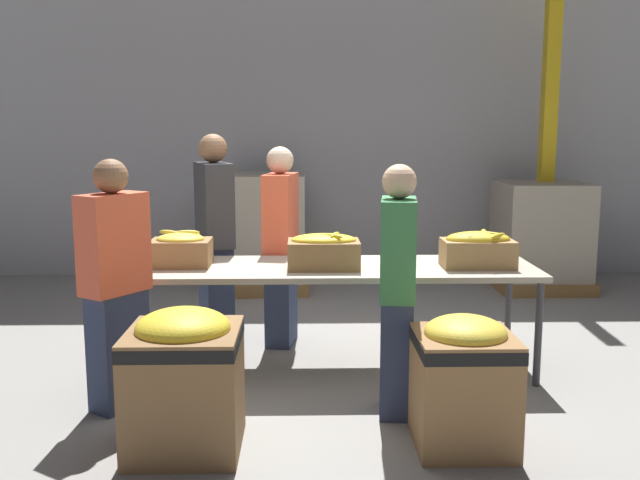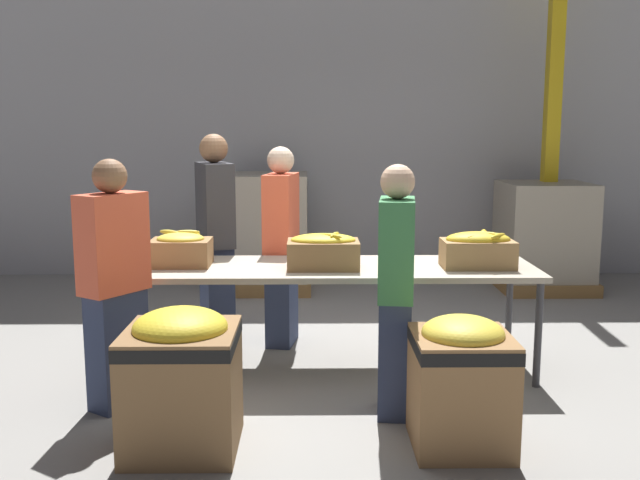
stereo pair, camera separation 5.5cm
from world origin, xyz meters
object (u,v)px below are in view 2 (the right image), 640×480
object	(u,v)px
banana_box_0	(181,249)
pallet_stack_0	(265,232)
volunteer_2	(281,247)
donation_bin_0	(182,375)
donation_bin_1	(461,378)
pallet_stack_1	(544,237)
volunteer_0	(216,241)
volunteer_3	(396,292)
support_pillar	(553,101)
banana_box_2	(478,249)
sorting_table	(326,272)
banana_box_1	(323,251)
volunteer_1	(115,286)

from	to	relation	value
banana_box_0	pallet_stack_0	bearing A→B (deg)	80.82
volunteer_2	donation_bin_0	size ratio (longest dim) A/B	2.02
banana_box_0	donation_bin_1	distance (m)	2.21
donation_bin_0	pallet_stack_1	world-z (taller)	pallet_stack_1
volunteer_0	volunteer_3	xyz separation A→B (m)	(1.27, -1.45, -0.08)
volunteer_2	donation_bin_0	bearing A→B (deg)	-3.59
volunteer_0	donation_bin_1	xyz separation A→B (m)	(1.58, -1.93, -0.45)
support_pillar	pallet_stack_1	size ratio (longest dim) A/B	3.49
banana_box_2	sorting_table	bearing A→B (deg)	176.47
pallet_stack_0	pallet_stack_1	distance (m)	2.99
banana_box_1	sorting_table	bearing A→B (deg)	73.52
volunteer_1	support_pillar	distance (m)	5.21
banana_box_2	pallet_stack_0	distance (m)	3.19
banana_box_1	donation_bin_1	size ratio (longest dim) A/B	0.67
volunteer_3	volunteer_1	bearing A→B (deg)	93.38
banana_box_1	banana_box_2	bearing A→B (deg)	0.83
volunteer_1	banana_box_0	bearing A→B (deg)	11.64
pallet_stack_0	volunteer_0	bearing A→B (deg)	-97.64
volunteer_3	banana_box_2	bearing A→B (deg)	-35.16
sorting_table	banana_box_2	world-z (taller)	banana_box_2
banana_box_0	donation_bin_1	world-z (taller)	banana_box_0
pallet_stack_1	pallet_stack_0	bearing A→B (deg)	178.80
banana_box_2	banana_box_1	bearing A→B (deg)	-179.17
donation_bin_1	support_pillar	distance (m)	4.63
banana_box_1	volunteer_1	size ratio (longest dim) A/B	0.32
volunteer_3	donation_bin_1	size ratio (longest dim) A/B	2.07
sorting_table	support_pillar	world-z (taller)	support_pillar
volunteer_0	support_pillar	bearing A→B (deg)	101.77
banana_box_0	volunteer_1	bearing A→B (deg)	-112.52
banana_box_2	donation_bin_0	size ratio (longest dim) A/B	0.63
banana_box_2	volunteer_1	bearing A→B (deg)	-165.94
sorting_table	pallet_stack_0	bearing A→B (deg)	102.88
volunteer_3	donation_bin_0	xyz separation A→B (m)	(-1.21, -0.47, -0.34)
pallet_stack_1	support_pillar	bearing A→B (deg)	62.66
volunteer_1	donation_bin_1	xyz separation A→B (m)	(2.02, -0.59, -0.38)
volunteer_1	volunteer_3	size ratio (longest dim) A/B	1.02
volunteer_1	pallet_stack_1	bearing A→B (deg)	-14.59
banana_box_0	volunteer_2	bearing A→B (deg)	42.20
banana_box_1	volunteer_3	size ratio (longest dim) A/B	0.32
volunteer_1	donation_bin_0	size ratio (longest dim) A/B	1.98
volunteer_0	donation_bin_0	bearing A→B (deg)	-17.97
donation_bin_1	sorting_table	bearing A→B (deg)	119.50
sorting_table	volunteer_3	size ratio (longest dim) A/B	1.93
pallet_stack_0	donation_bin_0	bearing A→B (deg)	-92.95
volunteer_0	volunteer_1	distance (m)	1.41
volunteer_2	volunteer_3	bearing A→B (deg)	37.73
banana_box_0	volunteer_2	distance (m)	0.93
banana_box_2	volunteer_1	size ratio (longest dim) A/B	0.32
banana_box_1	volunteer_3	world-z (taller)	volunteer_3
donation_bin_1	pallet_stack_0	distance (m)	4.12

